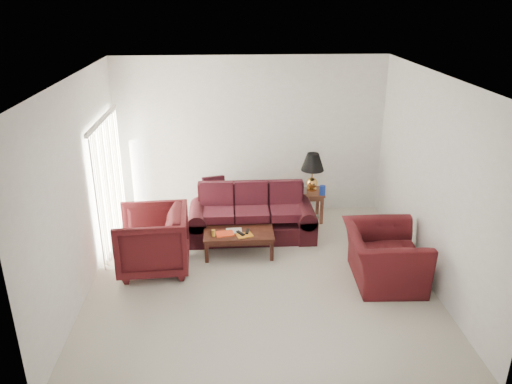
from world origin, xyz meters
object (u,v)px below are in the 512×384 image
(armchair_left, at_px, (153,241))
(sofa, at_px, (252,213))
(floor_lamp, at_px, (139,182))
(armchair_right, at_px, (384,256))
(end_table, at_px, (308,205))
(coffee_table, at_px, (239,243))

(armchair_left, bearing_deg, sofa, 119.66)
(armchair_left, bearing_deg, floor_lamp, -168.37)
(armchair_left, height_order, armchair_right, armchair_left)
(floor_lamp, bearing_deg, end_table, -1.75)
(sofa, relative_size, armchair_left, 2.04)
(armchair_right, bearing_deg, floor_lamp, 61.74)
(floor_lamp, height_order, armchair_right, floor_lamp)
(floor_lamp, xyz_separation_m, armchair_right, (3.91, -2.31, -0.39))
(sofa, bearing_deg, coffee_table, -115.48)
(armchair_right, bearing_deg, end_table, 21.48)
(sofa, distance_m, end_table, 1.30)
(end_table, bearing_deg, coffee_table, -136.17)
(coffee_table, bearing_deg, sofa, 76.82)
(sofa, height_order, armchair_left, armchair_left)
(end_table, distance_m, floor_lamp, 3.18)
(sofa, xyz_separation_m, floor_lamp, (-2.04, 0.76, 0.35))
(sofa, bearing_deg, armchair_right, -43.87)
(end_table, relative_size, floor_lamp, 0.36)
(sofa, relative_size, armchair_right, 1.77)
(armchair_left, bearing_deg, coffee_table, 102.91)
(end_table, relative_size, armchair_left, 0.53)
(floor_lamp, height_order, coffee_table, floor_lamp)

